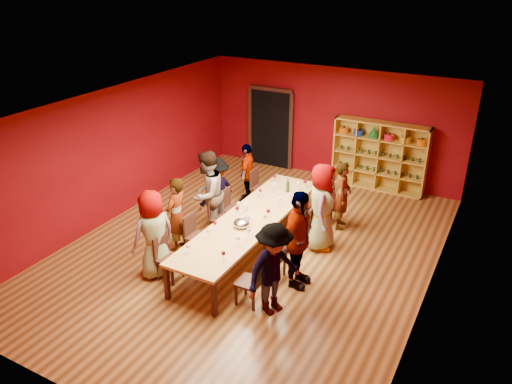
# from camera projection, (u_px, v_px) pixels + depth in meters

# --- Properties ---
(room_shell) EXTENTS (7.10, 9.10, 3.04)m
(room_shell) POSITION_uv_depth(u_px,v_px,m) (251.00, 183.00, 9.74)
(room_shell) COLOR brown
(room_shell) RESTS_ON ground
(tasting_table) EXTENTS (1.10, 4.50, 0.75)m
(tasting_table) POSITION_uv_depth(u_px,v_px,m) (251.00, 220.00, 10.08)
(tasting_table) COLOR tan
(tasting_table) RESTS_ON ground
(doorway) EXTENTS (1.40, 0.17, 2.30)m
(doorway) POSITION_uv_depth(u_px,v_px,m) (271.00, 128.00, 14.22)
(doorway) COLOR black
(doorway) RESTS_ON ground
(shelving_unit) EXTENTS (2.40, 0.40, 1.80)m
(shelving_unit) POSITION_uv_depth(u_px,v_px,m) (380.00, 152.00, 12.80)
(shelving_unit) COLOR #B48C28
(shelving_unit) RESTS_ON ground
(chair_person_left_0) EXTENTS (0.42, 0.42, 0.89)m
(chair_person_left_0) POSITION_uv_depth(u_px,v_px,m) (166.00, 255.00, 9.25)
(chair_person_left_0) COLOR black
(chair_person_left_0) RESTS_ON ground
(person_left_0) EXTENTS (0.74, 0.96, 1.74)m
(person_left_0) POSITION_uv_depth(u_px,v_px,m) (153.00, 234.00, 9.21)
(person_left_0) COLOR #5A82BA
(person_left_0) RESTS_ON ground
(chair_person_left_1) EXTENTS (0.42, 0.42, 0.89)m
(chair_person_left_1) POSITION_uv_depth(u_px,v_px,m) (195.00, 233.00, 10.00)
(chair_person_left_1) COLOR black
(chair_person_left_1) RESTS_ON ground
(person_left_1) EXTENTS (0.47, 0.62, 1.60)m
(person_left_1) POSITION_uv_depth(u_px,v_px,m) (177.00, 215.00, 10.05)
(person_left_1) COLOR #121434
(person_left_1) RESTS_ON ground
(chair_person_left_2) EXTENTS (0.42, 0.42, 0.89)m
(chair_person_left_2) POSITION_uv_depth(u_px,v_px,m) (218.00, 215.00, 10.70)
(chair_person_left_2) COLOR black
(chair_person_left_2) RESTS_ON ground
(person_left_2) EXTENTS (0.55, 0.95, 1.89)m
(person_left_2) POSITION_uv_depth(u_px,v_px,m) (207.00, 194.00, 10.62)
(person_left_2) COLOR #525257
(person_left_2) RESTS_ON ground
(chair_person_left_3) EXTENTS (0.42, 0.42, 0.89)m
(chair_person_left_3) POSITION_uv_depth(u_px,v_px,m) (230.00, 206.00, 11.08)
(chair_person_left_3) COLOR black
(chair_person_left_3) RESTS_ON ground
(person_left_3) EXTENTS (0.60, 1.08, 1.59)m
(person_left_3) POSITION_uv_depth(u_px,v_px,m) (217.00, 191.00, 11.10)
(person_left_3) COLOR #48484D
(person_left_3) RESTS_ON ground
(chair_person_left_4) EXTENTS (0.42, 0.42, 0.89)m
(chair_person_left_4) POSITION_uv_depth(u_px,v_px,m) (258.00, 185.00, 12.15)
(chair_person_left_4) COLOR black
(chair_person_left_4) RESTS_ON ground
(person_left_4) EXTENTS (0.60, 0.95, 1.49)m
(person_left_4) POSITION_uv_depth(u_px,v_px,m) (247.00, 173.00, 12.18)
(person_left_4) COLOR #D38D96
(person_left_4) RESTS_ON ground
(chair_person_right_0) EXTENTS (0.42, 0.42, 0.89)m
(chair_person_right_0) POSITION_uv_depth(u_px,v_px,m) (253.00, 280.00, 8.52)
(chair_person_right_0) COLOR black
(chair_person_right_0) RESTS_ON ground
(person_right_0) EXTENTS (0.81, 1.17, 1.67)m
(person_right_0) POSITION_uv_depth(u_px,v_px,m) (274.00, 269.00, 8.21)
(person_right_0) COLOR pink
(person_right_0) RESTS_ON ground
(chair_person_right_1) EXTENTS (0.42, 0.42, 0.89)m
(chair_person_right_1) POSITION_uv_depth(u_px,v_px,m) (277.00, 256.00, 9.23)
(chair_person_right_1) COLOR black
(chair_person_right_1) RESTS_ON ground
(person_right_1) EXTENTS (0.50, 1.11, 1.89)m
(person_right_1) POSITION_uv_depth(u_px,v_px,m) (298.00, 240.00, 8.86)
(person_right_1) COLOR #5E7DC2
(person_right_1) RESTS_ON ground
(chair_person_right_3) EXTENTS (0.42, 0.42, 0.89)m
(chair_person_right_3) POSITION_uv_depth(u_px,v_px,m) (308.00, 222.00, 10.40)
(chair_person_right_3) COLOR black
(chair_person_right_3) RESTS_ON ground
(person_right_3) EXTENTS (0.72, 1.00, 1.85)m
(person_right_3) POSITION_uv_depth(u_px,v_px,m) (322.00, 207.00, 10.09)
(person_right_3) COLOR pink
(person_right_3) RESTS_ON ground
(chair_person_right_4) EXTENTS (0.42, 0.42, 0.89)m
(chair_person_right_4) POSITION_uv_depth(u_px,v_px,m) (326.00, 203.00, 11.22)
(chair_person_right_4) COLOR black
(chair_person_right_4) RESTS_ON ground
(person_right_4) EXTENTS (0.52, 0.64, 1.55)m
(person_right_4) POSITION_uv_depth(u_px,v_px,m) (342.00, 196.00, 10.94)
(person_right_4) COLOR white
(person_right_4) RESTS_ON ground
(wine_glass_0) EXTENTS (0.09, 0.09, 0.22)m
(wine_glass_0) POSITION_uv_depth(u_px,v_px,m) (237.00, 209.00, 10.07)
(wine_glass_0) COLOR white
(wine_glass_0) RESTS_ON tasting_table
(wine_glass_1) EXTENTS (0.07, 0.07, 0.18)m
(wine_glass_1) POSITION_uv_depth(u_px,v_px,m) (290.00, 196.00, 10.68)
(wine_glass_1) COLOR white
(wine_glass_1) RESTS_ON tasting_table
(wine_glass_2) EXTENTS (0.07, 0.07, 0.18)m
(wine_glass_2) POSITION_uv_depth(u_px,v_px,m) (241.00, 219.00, 9.72)
(wine_glass_2) COLOR white
(wine_glass_2) RESTS_ON tasting_table
(wine_glass_3) EXTENTS (0.08, 0.08, 0.19)m
(wine_glass_3) POSITION_uv_depth(u_px,v_px,m) (188.00, 247.00, 8.76)
(wine_glass_3) COLOR white
(wine_glass_3) RESTS_ON tasting_table
(wine_glass_4) EXTENTS (0.08, 0.08, 0.20)m
(wine_glass_4) POSITION_uv_depth(u_px,v_px,m) (238.00, 238.00, 9.01)
(wine_glass_4) COLOR white
(wine_glass_4) RESTS_ON tasting_table
(wine_glass_5) EXTENTS (0.09, 0.09, 0.22)m
(wine_glass_5) POSITION_uv_depth(u_px,v_px,m) (279.00, 199.00, 10.46)
(wine_glass_5) COLOR white
(wine_glass_5) RESTS_ON tasting_table
(wine_glass_6) EXTENTS (0.07, 0.07, 0.18)m
(wine_glass_6) POSITION_uv_depth(u_px,v_px,m) (208.00, 231.00, 9.29)
(wine_glass_6) COLOR white
(wine_glass_6) RESTS_ON tasting_table
(wine_glass_7) EXTENTS (0.08, 0.08, 0.19)m
(wine_glass_7) POSITION_uv_depth(u_px,v_px,m) (275.00, 185.00, 11.17)
(wine_glass_7) COLOR white
(wine_glass_7) RESTS_ON tasting_table
(wine_glass_8) EXTENTS (0.09, 0.09, 0.21)m
(wine_glass_8) POSITION_uv_depth(u_px,v_px,m) (265.00, 217.00, 9.77)
(wine_glass_8) COLOR white
(wine_glass_8) RESTS_ON tasting_table
(wine_glass_9) EXTENTS (0.07, 0.07, 0.18)m
(wine_glass_9) POSITION_uv_depth(u_px,v_px,m) (215.00, 223.00, 9.55)
(wine_glass_9) COLOR white
(wine_glass_9) RESTS_ON tasting_table
(wine_glass_10) EXTENTS (0.07, 0.07, 0.18)m
(wine_glass_10) POSITION_uv_depth(u_px,v_px,m) (258.00, 194.00, 10.76)
(wine_glass_10) COLOR white
(wine_glass_10) RESTS_ON tasting_table
(wine_glass_11) EXTENTS (0.07, 0.07, 0.18)m
(wine_glass_11) POSITION_uv_depth(u_px,v_px,m) (260.00, 191.00, 10.92)
(wine_glass_11) COLOR white
(wine_glass_11) RESTS_ON tasting_table
(wine_glass_12) EXTENTS (0.08, 0.08, 0.21)m
(wine_glass_12) POSITION_uv_depth(u_px,v_px,m) (268.00, 211.00, 9.97)
(wine_glass_12) COLOR white
(wine_glass_12) RESTS_ON tasting_table
(wine_glass_13) EXTENTS (0.08, 0.08, 0.21)m
(wine_glass_13) POSITION_uv_depth(u_px,v_px,m) (275.00, 177.00, 11.58)
(wine_glass_13) COLOR white
(wine_glass_13) RESTS_ON tasting_table
(wine_glass_14) EXTENTS (0.08, 0.08, 0.19)m
(wine_glass_14) POSITION_uv_depth(u_px,v_px,m) (223.00, 254.00, 8.56)
(wine_glass_14) COLOR white
(wine_glass_14) RESTS_ON tasting_table
(wine_glass_15) EXTENTS (0.08, 0.08, 0.21)m
(wine_glass_15) POSITION_uv_depth(u_px,v_px,m) (239.00, 204.00, 10.26)
(wine_glass_15) COLOR white
(wine_glass_15) RESTS_ON tasting_table
(wine_glass_16) EXTENTS (0.09, 0.09, 0.22)m
(wine_glass_16) POSITION_uv_depth(u_px,v_px,m) (298.00, 184.00, 11.16)
(wine_glass_16) COLOR white
(wine_glass_16) RESTS_ON tasting_table
(wine_glass_17) EXTENTS (0.08, 0.08, 0.21)m
(wine_glass_17) POSITION_uv_depth(u_px,v_px,m) (305.00, 182.00, 11.30)
(wine_glass_17) COLOR white
(wine_glass_17) RESTS_ON tasting_table
(wine_glass_18) EXTENTS (0.08, 0.08, 0.20)m
(wine_glass_18) POSITION_uv_depth(u_px,v_px,m) (249.00, 230.00, 9.28)
(wine_glass_18) COLOR white
(wine_glass_18) RESTS_ON tasting_table
(spittoon_bowl) EXTENTS (0.33, 0.33, 0.18)m
(spittoon_bowl) POSITION_uv_depth(u_px,v_px,m) (241.00, 223.00, 9.67)
(spittoon_bowl) COLOR #B0B3B7
(spittoon_bowl) RESTS_ON tasting_table
(carafe_a) EXTENTS (0.10, 0.10, 0.24)m
(carafe_a) POSITION_uv_depth(u_px,v_px,m) (246.00, 209.00, 10.16)
(carafe_a) COLOR white
(carafe_a) RESTS_ON tasting_table
(carafe_b) EXTENTS (0.12, 0.12, 0.28)m
(carafe_b) POSITION_uv_depth(u_px,v_px,m) (247.00, 221.00, 9.67)
(carafe_b) COLOR white
(carafe_b) RESTS_ON tasting_table
(wine_bottle) EXTENTS (0.10, 0.10, 0.32)m
(wine_bottle) POSITION_uv_depth(u_px,v_px,m) (288.00, 187.00, 11.12)
(wine_bottle) COLOR #133617
(wine_bottle) RESTS_ON tasting_table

